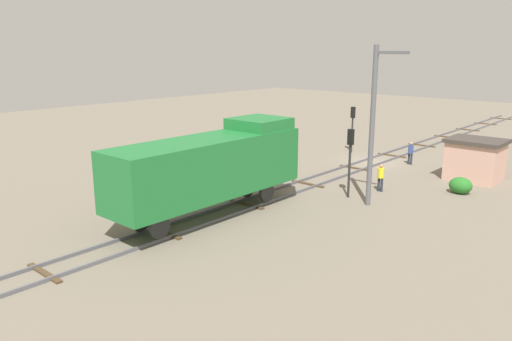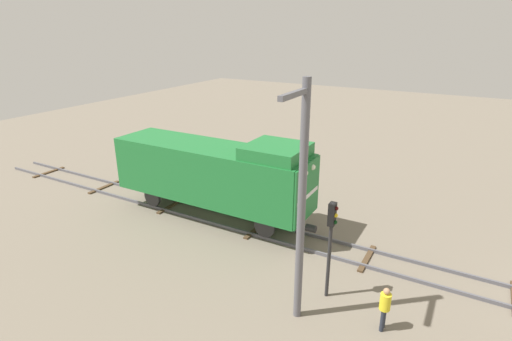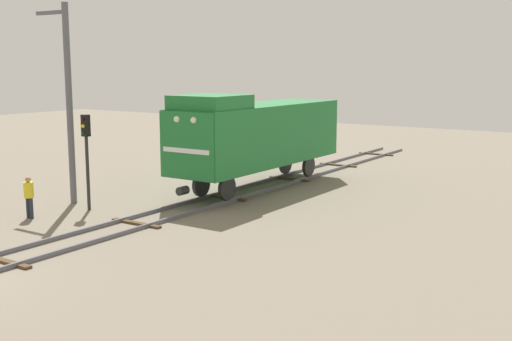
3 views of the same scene
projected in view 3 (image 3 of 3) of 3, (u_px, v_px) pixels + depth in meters
name	position (u px, v px, depth m)	size (l,w,h in m)	color
locomotive	(257.00, 133.00, 31.05)	(2.90, 11.60, 4.60)	#1E7233
traffic_signal_mid	(86.00, 144.00, 26.57)	(0.32, 0.34, 4.02)	#262628
worker_by_signal	(29.00, 194.00, 25.37)	(0.38, 0.38, 1.70)	#262B38
catenary_mast	(68.00, 99.00, 27.65)	(1.94, 0.28, 8.66)	#595960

